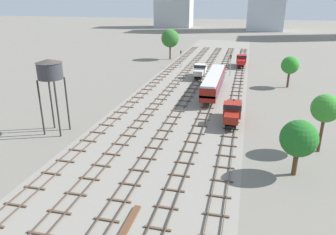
{
  "coord_description": "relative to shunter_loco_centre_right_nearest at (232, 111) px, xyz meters",
  "views": [
    {
      "loc": [
        10.89,
        -8.16,
        18.58
      ],
      "look_at": [
        0.0,
        36.27,
        1.5
      ],
      "focal_mm": 34.63,
      "sensor_mm": 36.0,
      "label": 1
    }
  ],
  "objects": [
    {
      "name": "ballast_bed",
      "position": [
        -9.33,
        15.7,
        -2.01
      ],
      "size": [
        22.65,
        176.0,
        0.01
      ],
      "primitive_type": "cube",
      "color": "gray",
      "rests_on": "ground"
    },
    {
      "name": "track_centre_right",
      "position": [
        -0.0,
        16.7,
        -1.87
      ],
      "size": [
        2.4,
        126.0,
        0.29
      ],
      "color": "#47382D",
      "rests_on": "ground"
    },
    {
      "name": "signal_post_nearest",
      "position": [
        -2.33,
        32.16,
        1.38
      ],
      "size": [
        0.28,
        0.47,
        5.33
      ],
      "color": "gray",
      "rests_on": "ground"
    },
    {
      "name": "shunter_loco_centre_right_nearest",
      "position": [
        0.0,
        0.0,
        0.0
      ],
      "size": [
        2.74,
        8.46,
        3.1
      ],
      "color": "maroon",
      "rests_on": "ground"
    },
    {
      "name": "lineside_tree_1",
      "position": [
        11.35,
        -7.6,
        3.76
      ],
      "size": [
        3.49,
        3.49,
        7.58
      ],
      "color": "#4C331E",
      "rests_on": "ground"
    },
    {
      "name": "shunter_loco_centre_left_mid",
      "position": [
        -9.33,
        28.98,
        0.0
      ],
      "size": [
        2.74,
        8.46,
        3.1
      ],
      "color": "beige",
      "rests_on": "ground"
    },
    {
      "name": "lineside_tree_0",
      "position": [
        7.64,
        -14.43,
        2.35
      ],
      "size": [
        4.02,
        4.02,
        6.41
      ],
      "color": "#4C331E",
      "rests_on": "ground"
    },
    {
      "name": "lineside_tree_2",
      "position": [
        10.59,
        24.53,
        2.83
      ],
      "size": [
        3.76,
        3.76,
        6.76
      ],
      "color": "#4C331E",
      "rests_on": "ground"
    },
    {
      "name": "track_centre_left",
      "position": [
        -9.33,
        16.7,
        -1.87
      ],
      "size": [
        2.4,
        126.0,
        0.29
      ],
      "color": "#47382D",
      "rests_on": "ground"
    },
    {
      "name": "signal_post_near",
      "position": [
        -16.32,
        39.52,
        1.09
      ],
      "size": [
        0.28,
        0.47,
        4.84
      ],
      "color": "gray",
      "rests_on": "ground"
    },
    {
      "name": "lineside_tree_3",
      "position": [
        -22.21,
        51.33,
        4.46
      ],
      "size": [
        5.54,
        5.54,
        9.27
      ],
      "color": "#4C331E",
      "rests_on": "ground"
    },
    {
      "name": "track_centre",
      "position": [
        -4.66,
        16.7,
        -1.87
      ],
      "size": [
        2.4,
        126.0,
        0.29
      ],
      "color": "#47382D",
      "rests_on": "ground"
    },
    {
      "name": "water_tower",
      "position": [
        -24.57,
        -9.86,
        7.07
      ],
      "size": [
        3.61,
        3.61,
        10.71
      ],
      "color": "#2D2826",
      "rests_on": "ground"
    },
    {
      "name": "track_left",
      "position": [
        -13.99,
        16.7,
        -1.87
      ],
      "size": [
        2.4,
        126.0,
        0.29
      ],
      "color": "#47382D",
      "rests_on": "ground"
    },
    {
      "name": "track_far_left",
      "position": [
        -18.65,
        16.7,
        -1.87
      ],
      "size": [
        2.4,
        126.0,
        0.29
      ],
      "color": "#47382D",
      "rests_on": "ground"
    },
    {
      "name": "shunter_loco_centre_right_midfar",
      "position": [
        0.0,
        44.89,
        0.0
      ],
      "size": [
        2.74,
        8.46,
        3.1
      ],
      "color": "red",
      "rests_on": "ground"
    },
    {
      "name": "ground_plane",
      "position": [
        -9.33,
        15.7,
        -2.01
      ],
      "size": [
        480.0,
        480.0,
        0.0
      ],
      "primitive_type": "plane",
      "color": "slate"
    },
    {
      "name": "diesel_railcar_centre_near",
      "position": [
        -4.66,
        15.59,
        0.59
      ],
      "size": [
        2.96,
        20.5,
        3.8
      ],
      "color": "maroon",
      "rests_on": "ground"
    }
  ]
}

